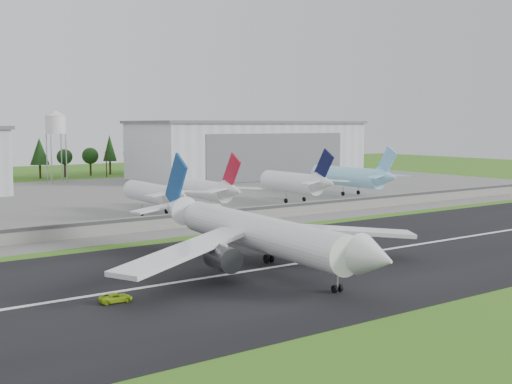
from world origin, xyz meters
TOP-DOWN VIEW (x-y plane):
  - ground at (0.00, 0.00)m, footprint 600.00×600.00m
  - runway at (0.00, 10.00)m, footprint 320.00×60.00m
  - runway_centerline at (0.00, 10.00)m, footprint 220.00×1.00m
  - apron at (0.00, 120.00)m, footprint 320.00×150.00m
  - blast_fence at (0.00, 54.99)m, footprint 240.00×0.61m
  - hangar_east at (75.00, 164.92)m, footprint 102.00×47.00m
  - water_tower at (-5.00, 185.00)m, footprint 8.40×8.40m
  - utility_poles at (0.00, 200.00)m, footprint 230.00×3.00m
  - treeline at (0.00, 215.00)m, footprint 320.00×16.00m
  - main_airliner at (-27.72, 9.56)m, footprint 57.22×59.21m
  - ground_vehicle at (-54.48, 5.05)m, footprint 4.59×2.33m
  - parked_jet_red_a at (-13.53, 76.52)m, footprint 7.36×31.29m
  - parked_jet_red_b at (2.18, 76.53)m, footprint 7.36×31.29m
  - parked_jet_navy at (33.47, 76.59)m, footprint 7.36×31.29m
  - parked_jet_skyblue at (61.12, 81.61)m, footprint 7.36×37.29m

SIDE VIEW (x-z plane):
  - ground at x=0.00m, z-range 0.00..0.00m
  - utility_poles at x=0.00m, z-range -6.00..6.00m
  - treeline at x=0.00m, z-range -11.00..11.00m
  - runway at x=0.00m, z-range 0.00..0.10m
  - apron at x=0.00m, z-range 0.00..0.10m
  - runway_centerline at x=0.00m, z-range 0.10..0.12m
  - ground_vehicle at x=-54.48m, z-range 0.10..1.34m
  - blast_fence at x=0.00m, z-range 0.06..3.56m
  - main_airliner at x=-27.72m, z-range -4.19..13.98m
  - parked_jet_red_a at x=-13.53m, z-range -2.27..14.18m
  - parked_jet_red_b at x=2.18m, z-range -2.25..14.22m
  - parked_jet_navy at x=33.47m, z-range -2.08..14.78m
  - parked_jet_skyblue at x=61.12m, z-range -2.05..15.00m
  - hangar_east at x=75.00m, z-range 0.03..25.23m
  - water_tower at x=-5.00m, z-range 9.85..39.25m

